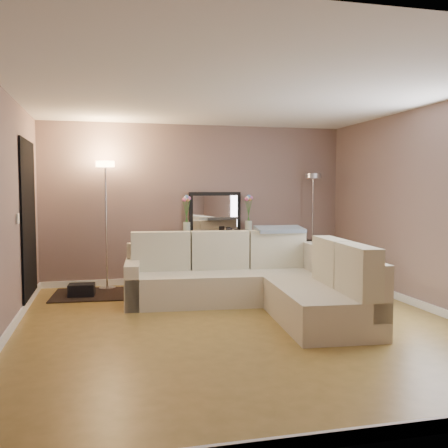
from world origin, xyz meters
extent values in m
cube|color=olive|center=(0.00, 0.00, -0.01)|extent=(5.00, 5.50, 0.01)
cube|color=white|center=(0.00, 0.00, 2.60)|extent=(5.00, 5.50, 0.01)
cube|color=#806862|center=(0.00, 2.76, 1.30)|extent=(5.00, 0.02, 2.60)
cube|color=#806862|center=(0.00, -2.76, 1.30)|extent=(5.00, 0.02, 2.60)
cube|color=#806862|center=(-2.51, 0.00, 1.30)|extent=(0.02, 5.50, 2.60)
cube|color=#806862|center=(2.51, 0.00, 1.30)|extent=(0.02, 5.50, 2.60)
cube|color=white|center=(0.00, 2.73, 0.05)|extent=(5.00, 0.03, 0.10)
cube|color=white|center=(0.00, -2.73, 0.05)|extent=(5.00, 0.03, 0.10)
cube|color=white|center=(-2.48, 0.00, 0.05)|extent=(0.03, 5.50, 0.10)
cube|color=white|center=(2.48, 0.00, 0.05)|extent=(0.03, 5.50, 0.10)
cube|color=black|center=(-2.48, 1.70, 1.10)|extent=(0.02, 1.20, 2.20)
cube|color=white|center=(-2.48, 0.85, 1.20)|extent=(0.02, 0.08, 0.12)
cube|color=beige|center=(0.12, 1.19, 0.21)|extent=(2.77, 1.16, 0.42)
cube|color=beige|center=(0.15, 1.55, 0.50)|extent=(2.71, 0.43, 0.58)
cube|color=beige|center=(-1.14, 1.30, 0.29)|extent=(0.26, 0.95, 0.58)
cube|color=beige|center=(0.90, -0.17, 0.21)|extent=(1.07, 1.73, 0.42)
cube|color=beige|center=(1.30, 0.26, 0.50)|extent=(0.42, 2.60, 0.58)
cube|color=beige|center=(-0.74, 1.51, 0.69)|extent=(0.83, 0.29, 0.54)
cube|color=beige|center=(0.09, 1.44, 0.69)|extent=(0.83, 0.29, 0.54)
cube|color=beige|center=(0.92, 1.38, 0.69)|extent=(0.83, 0.29, 0.54)
cube|color=beige|center=(1.17, 0.11, 0.69)|extent=(0.29, 0.76, 0.54)
cube|color=beige|center=(1.11, -0.66, 0.69)|extent=(0.29, 0.76, 0.54)
cube|color=gray|center=(0.97, 1.40, 0.97)|extent=(0.70, 0.42, 0.09)
cube|color=black|center=(0.32, 2.52, 0.76)|extent=(1.30, 0.48, 0.04)
cube|color=black|center=(-0.25, 2.32, 0.37)|extent=(0.05, 0.05, 0.74)
cube|color=black|center=(-0.28, 2.59, 0.37)|extent=(0.05, 0.05, 0.74)
cube|color=black|center=(0.91, 2.45, 0.37)|extent=(0.05, 0.05, 0.74)
cube|color=black|center=(0.88, 2.72, 0.37)|extent=(0.05, 0.05, 0.74)
cube|color=black|center=(0.32, 2.52, 0.18)|extent=(1.21, 0.44, 0.03)
cube|color=#BF3333|center=(-0.20, 2.46, 0.28)|extent=(0.05, 0.16, 0.18)
cube|color=#3359A5|center=(-0.16, 2.47, 0.29)|extent=(0.05, 0.16, 0.20)
cube|color=gold|center=(-0.12, 2.47, 0.30)|extent=(0.06, 0.16, 0.22)
cube|color=#3F7F4C|center=(-0.07, 2.48, 0.28)|extent=(0.06, 0.16, 0.18)
cube|color=#994C99|center=(-0.02, 2.48, 0.29)|extent=(0.05, 0.16, 0.20)
cube|color=orange|center=(0.02, 2.49, 0.30)|extent=(0.05, 0.16, 0.22)
cube|color=#262626|center=(0.06, 2.49, 0.28)|extent=(0.06, 0.16, 0.18)
cube|color=#4C99B2|center=(0.12, 2.50, 0.29)|extent=(0.06, 0.16, 0.20)
cube|color=#B2A58C|center=(0.16, 2.50, 0.30)|extent=(0.05, 0.16, 0.22)
cube|color=brown|center=(0.20, 2.51, 0.28)|extent=(0.05, 0.16, 0.18)
cube|color=navy|center=(0.25, 2.51, 0.29)|extent=(0.06, 0.16, 0.20)
cube|color=gold|center=(0.30, 2.52, 0.30)|extent=(0.06, 0.16, 0.22)
cube|color=black|center=(0.30, 2.68, 1.15)|extent=(0.89, 0.14, 0.70)
cube|color=white|center=(0.30, 2.66, 1.15)|extent=(0.77, 0.10, 0.58)
cube|color=orange|center=(0.20, 2.48, 0.81)|extent=(0.19, 0.14, 0.04)
cube|color=black|center=(0.50, 2.49, 0.85)|extent=(0.10, 0.03, 0.13)
cube|color=black|center=(0.61, 2.50, 0.84)|extent=(0.08, 0.03, 0.11)
cylinder|color=silver|center=(-0.22, 2.46, 0.90)|extent=(0.13, 0.13, 0.23)
cylinder|color=#38722D|center=(-0.23, 2.46, 1.18)|extent=(0.10, 0.02, 0.40)
sphere|color=#E5598C|center=(-0.25, 2.45, 1.38)|extent=(0.08, 0.08, 0.07)
cylinder|color=#38722D|center=(-0.22, 2.46, 1.19)|extent=(0.05, 0.01, 0.43)
sphere|color=white|center=(-0.24, 2.46, 1.40)|extent=(0.08, 0.08, 0.07)
cylinder|color=#38722D|center=(-0.22, 2.46, 1.20)|extent=(0.01, 0.01, 0.45)
sphere|color=#598CE5|center=(-0.22, 2.46, 1.42)|extent=(0.08, 0.08, 0.07)
cylinder|color=#38722D|center=(-0.21, 2.46, 1.18)|extent=(0.05, 0.01, 0.41)
sphere|color=#E58C4C|center=(-0.20, 2.46, 1.38)|extent=(0.08, 0.08, 0.07)
cylinder|color=#38722D|center=(-0.20, 2.46, 1.19)|extent=(0.10, 0.02, 0.42)
sphere|color=#D866B2|center=(-0.18, 2.46, 1.40)|extent=(0.08, 0.08, 0.07)
cylinder|color=silver|center=(0.85, 2.58, 0.90)|extent=(0.13, 0.13, 0.23)
cylinder|color=#38722D|center=(0.83, 2.58, 1.18)|extent=(0.10, 0.02, 0.40)
sphere|color=#E5598C|center=(0.81, 2.57, 1.38)|extent=(0.08, 0.08, 0.07)
cylinder|color=#38722D|center=(0.84, 2.58, 1.19)|extent=(0.05, 0.01, 0.43)
sphere|color=white|center=(0.83, 2.58, 1.40)|extent=(0.08, 0.08, 0.07)
cylinder|color=#38722D|center=(0.85, 2.58, 1.20)|extent=(0.01, 0.01, 0.45)
sphere|color=#598CE5|center=(0.85, 2.58, 1.42)|extent=(0.08, 0.08, 0.07)
cylinder|color=#38722D|center=(0.86, 2.58, 1.18)|extent=(0.05, 0.01, 0.41)
sphere|color=#E58C4C|center=(0.87, 2.58, 1.38)|extent=(0.08, 0.08, 0.07)
cylinder|color=#38722D|center=(0.86, 2.58, 1.19)|extent=(0.10, 0.02, 0.42)
sphere|color=#D866B2|center=(0.89, 2.58, 1.40)|extent=(0.08, 0.08, 0.07)
cylinder|color=silver|center=(-1.47, 2.42, 0.02)|extent=(0.27, 0.27, 0.03)
cylinder|color=silver|center=(-1.47, 2.42, 0.95)|extent=(0.03, 0.03, 1.87)
cylinder|color=#FFBF72|center=(-1.47, 2.42, 1.93)|extent=(0.30, 0.30, 0.09)
cylinder|color=silver|center=(1.93, 2.42, 0.01)|extent=(0.26, 0.26, 0.03)
cylinder|color=silver|center=(1.93, 2.42, 0.87)|extent=(0.03, 0.03, 1.72)
cylinder|color=silver|center=(1.93, 2.42, 1.77)|extent=(0.28, 0.28, 0.08)
cube|color=black|center=(-1.60, 2.05, 0.01)|extent=(1.35, 1.05, 0.02)
cube|color=black|center=(-1.83, 1.96, 0.07)|extent=(0.38, 0.28, 0.24)
camera|label=1|loc=(-1.48, -5.40, 1.55)|focal=40.00mm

